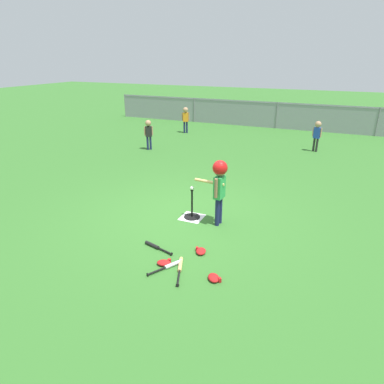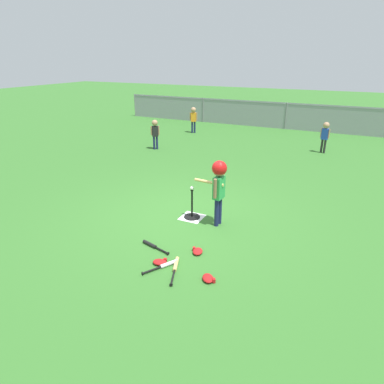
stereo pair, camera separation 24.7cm
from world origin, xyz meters
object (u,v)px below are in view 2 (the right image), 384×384
fielder_deep_left (193,116)px  glove_by_plate (160,262)px  baseball_on_tee (192,188)px  fielder_deep_right (155,130)px  fielder_near_left (325,133)px  glove_near_bats (197,251)px  batter_child (219,180)px  spare_bat_black (152,245)px  spare_bat_wood (175,267)px  glove_tossed_aside (208,278)px  batting_tee (192,213)px  spare_bat_silver (165,265)px

fielder_deep_left → glove_by_plate: fielder_deep_left is taller
baseball_on_tee → fielder_deep_right: 5.52m
fielder_near_left → fielder_deep_left: bearing=169.6°
fielder_near_left → glove_near_bats: fielder_near_left is taller
batter_child → fielder_deep_right: size_ratio=1.25×
batter_child → glove_near_bats: (0.09, -1.10, -0.87)m
fielder_near_left → batter_child: bearing=-100.8°
baseball_on_tee → spare_bat_black: bearing=-94.7°
fielder_near_left → fielder_deep_right: size_ratio=1.01×
baseball_on_tee → glove_near_bats: 1.46m
spare_bat_wood → glove_tossed_aside: (0.57, -0.05, 0.01)m
spare_bat_black → batter_child: bearing=61.6°
fielder_deep_left → fielder_near_left: (5.28, -0.97, -0.02)m
batter_child → glove_tossed_aside: 1.98m
batting_tee → spare_bat_black: (-0.11, -1.31, -0.06)m
baseball_on_tee → glove_near_bats: (0.66, -1.15, -0.60)m
glove_tossed_aside → fielder_deep_left: bearing=117.0°
baseball_on_tee → spare_bat_wood: (0.54, -1.69, -0.60)m
batting_tee → glove_tossed_aside: bearing=-57.4°
spare_bat_wood → fielder_deep_left: bearing=114.2°
fielder_near_left → fielder_deep_right: (-5.28, -2.04, -0.01)m
fielder_near_left → glove_by_plate: fielder_near_left is taller
spare_bat_black → glove_by_plate: (0.38, -0.38, 0.01)m
fielder_deep_left → spare_bat_black: 9.26m
spare_bat_silver → spare_bat_wood: size_ratio=0.85×
batting_tee → spare_bat_silver: batting_tee is taller
glove_by_plate → baseball_on_tee: bearing=99.1°
fielder_deep_right → spare_bat_black: fielder_deep_right is taller
fielder_deep_right → glove_near_bats: fielder_deep_right is taller
batter_child → spare_bat_black: (-0.68, -1.26, -0.88)m
glove_tossed_aside → spare_bat_black: bearing=160.7°
batting_tee → spare_bat_silver: (0.38, -1.72, -0.06)m
spare_bat_silver → batter_child: bearing=83.6°
baseball_on_tee → fielder_deep_left: fielder_deep_left is taller
spare_bat_wood → batter_child: bearing=89.0°
glove_tossed_aside → fielder_near_left: bearing=85.2°
glove_tossed_aside → spare_bat_silver: bearing=178.2°
fielder_deep_left → glove_by_plate: bearing=-67.2°
fielder_deep_right → spare_bat_wood: fielder_deep_right is taller
spare_bat_silver → glove_by_plate: bearing=166.8°
spare_bat_wood → glove_tossed_aside: 0.57m
fielder_deep_left → baseball_on_tee: bearing=-64.4°
batter_child → spare_bat_silver: size_ratio=2.28×
fielder_deep_left → spare_bat_wood: (4.04, -8.98, -0.66)m
fielder_deep_right → glove_near_bats: bearing=-52.5°
batting_tee → fielder_deep_right: 5.55m
batting_tee → spare_bat_black: size_ratio=1.00×
fielder_deep_right → spare_bat_wood: 7.23m
batter_child → batting_tee: bearing=174.6°
spare_bat_wood → glove_by_plate: size_ratio=2.63×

